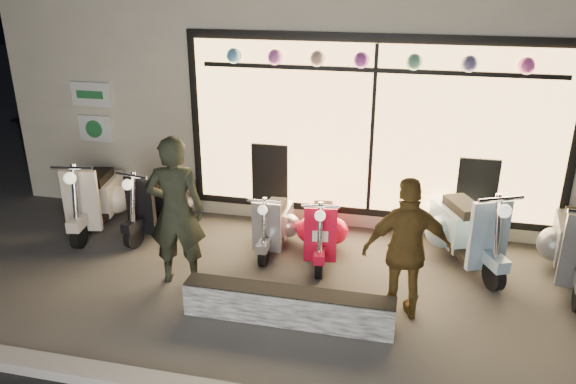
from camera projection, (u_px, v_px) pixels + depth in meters
name	position (u px, v px, depth m)	size (l,w,h in m)	color
ground	(286.00, 289.00, 6.91)	(40.00, 40.00, 0.00)	#383533
shop_building	(346.00, 58.00, 10.64)	(10.20, 6.23, 4.20)	beige
graffiti_barrier	(288.00, 306.00, 6.21)	(2.35, 0.28, 0.40)	black
scooter_silver	(275.00, 222.00, 7.91)	(0.39, 1.21, 0.88)	black
scooter_red	(322.00, 228.00, 7.67)	(0.52, 1.32, 0.94)	black
scooter_black	(165.00, 202.00, 8.43)	(0.65, 1.45, 1.03)	black
scooter_cream	(98.00, 196.00, 8.55)	(0.69, 1.59, 1.13)	black
scooter_blue	(463.00, 227.00, 7.50)	(0.94, 1.55, 1.14)	black
man	(176.00, 211.00, 6.77)	(0.69, 0.45, 1.89)	black
woman	(407.00, 250.00, 6.10)	(0.97, 0.41, 1.66)	brown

